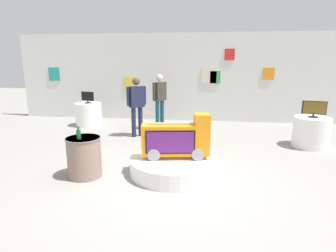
# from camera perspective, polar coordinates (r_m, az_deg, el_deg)

# --- Properties ---
(ground_plane) EXTENTS (30.00, 30.00, 0.00)m
(ground_plane) POSITION_cam_1_polar(r_m,az_deg,el_deg) (4.92, -0.60, -11.08)
(ground_plane) COLOR gray
(back_wall_display) EXTENTS (11.74, 0.13, 2.90)m
(back_wall_display) POSITION_cam_1_polar(r_m,az_deg,el_deg) (9.60, 3.78, 9.74)
(back_wall_display) COLOR silver
(back_wall_display) RESTS_ON ground
(main_display_pedestal) EXTENTS (1.66, 1.66, 0.29)m
(main_display_pedestal) POSITION_cam_1_polar(r_m,az_deg,el_deg) (5.20, 1.48, -7.96)
(main_display_pedestal) COLOR white
(main_display_pedestal) RESTS_ON ground
(novelty_firetruck_tv) EXTENTS (1.24, 0.52, 0.81)m
(novelty_firetruck_tv) POSITION_cam_1_polar(r_m,az_deg,el_deg) (5.05, 1.78, -2.89)
(novelty_firetruck_tv) COLOR gray
(novelty_firetruck_tv) RESTS_ON main_display_pedestal
(display_pedestal_left_rear) EXTENTS (0.83, 0.83, 0.72)m
(display_pedestal_left_rear) POSITION_cam_1_polar(r_m,az_deg,el_deg) (7.49, 27.05, -1.11)
(display_pedestal_left_rear) COLOR white
(display_pedestal_left_rear) RESTS_ON ground
(tv_on_left_rear) EXTENTS (0.52, 0.22, 0.39)m
(tv_on_left_rear) POSITION_cam_1_polar(r_m,az_deg,el_deg) (7.38, 27.52, 3.12)
(tv_on_left_rear) COLOR black
(tv_on_left_rear) RESTS_ON display_pedestal_left_rear
(display_pedestal_center_rear) EXTENTS (0.81, 0.81, 0.72)m
(display_pedestal_center_rear) POSITION_cam_1_polar(r_m,az_deg,el_deg) (9.23, -15.78, 2.30)
(display_pedestal_center_rear) COLOR white
(display_pedestal_center_rear) RESTS_ON ground
(tv_on_center_rear) EXTENTS (0.44, 0.21, 0.35)m
(tv_on_center_rear) POSITION_cam_1_polar(r_m,az_deg,el_deg) (9.15, -16.00, 5.65)
(tv_on_center_rear) COLOR black
(tv_on_center_rear) RESTS_ON display_pedestal_center_rear
(side_table_round) EXTENTS (0.61, 0.61, 0.72)m
(side_table_round) POSITION_cam_1_polar(r_m,az_deg,el_deg) (5.19, -16.62, -5.98)
(side_table_round) COLOR gray
(side_table_round) RESTS_ON ground
(bottle_on_side_table) EXTENTS (0.08, 0.08, 0.22)m
(bottle_on_side_table) POSITION_cam_1_polar(r_m,az_deg,el_deg) (5.00, -17.67, -1.54)
(bottle_on_side_table) COLOR #195926
(bottle_on_side_table) RESTS_ON side_table_round
(shopper_browsing_near_truck) EXTENTS (0.45, 0.39, 1.58)m
(shopper_browsing_near_truck) POSITION_cam_1_polar(r_m,az_deg,el_deg) (7.55, -6.38, 4.73)
(shopper_browsing_near_truck) COLOR #1E233F
(shopper_browsing_near_truck) RESTS_ON ground
(shopper_browsing_rear) EXTENTS (0.38, 0.48, 1.63)m
(shopper_browsing_rear) POSITION_cam_1_polar(r_m,az_deg,el_deg) (8.32, -1.69, 5.80)
(shopper_browsing_rear) COLOR #194751
(shopper_browsing_rear) RESTS_ON ground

